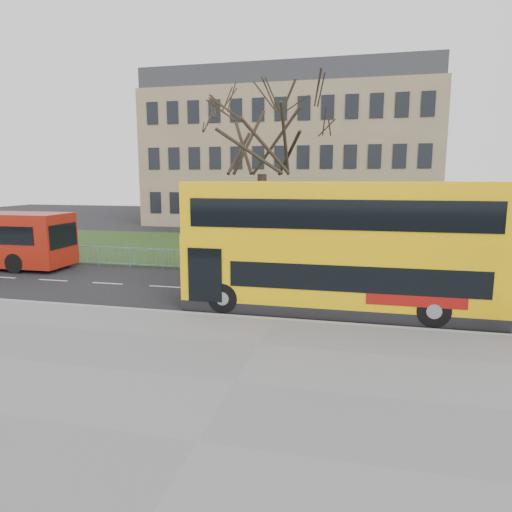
{
  "coord_description": "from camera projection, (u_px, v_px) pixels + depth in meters",
  "views": [
    {
      "loc": [
        2.86,
        -16.79,
        5.02
      ],
      "look_at": [
        -1.28,
        1.0,
        1.89
      ],
      "focal_mm": 32.0,
      "sensor_mm": 36.0,
      "label": 1
    }
  ],
  "objects": [
    {
      "name": "yellow_bus",
      "position": [
        337.0,
        244.0,
        17.09
      ],
      "size": [
        11.54,
        2.78,
        4.84
      ],
      "rotation": [
        0.0,
        0.0,
        0.0
      ],
      "color": "#F1B90A",
      "rests_on": "ground"
    },
    {
      "name": "kerb",
      "position": [
        275.0,
        320.0,
        16.11
      ],
      "size": [
        80.0,
        0.2,
        0.14
      ],
      "primitive_type": "cube",
      "color": "gray",
      "rests_on": "ground"
    },
    {
      "name": "guard_railing",
      "position": [
        304.0,
        265.0,
        23.85
      ],
      "size": [
        40.0,
        0.12,
        1.1
      ],
      "primitive_type": null,
      "color": "#6F95C6",
      "rests_on": "ground"
    },
    {
      "name": "civic_building",
      "position": [
        292.0,
        160.0,
        51.15
      ],
      "size": [
        30.0,
        15.0,
        14.0
      ],
      "primitive_type": "cube",
      "color": "#806851",
      "rests_on": "ground"
    },
    {
      "name": "bare_tree",
      "position": [
        262.0,
        157.0,
        26.82
      ],
      "size": [
        8.63,
        8.63,
        12.33
      ],
      "primitive_type": null,
      "color": "black",
      "rests_on": "grass_verge"
    },
    {
      "name": "pavement",
      "position": [
        235.0,
        384.0,
        11.12
      ],
      "size": [
        80.0,
        10.5,
        0.12
      ],
      "primitive_type": "cube",
      "color": "slate",
      "rests_on": "ground"
    },
    {
      "name": "grass_verge",
      "position": [
        318.0,
        251.0,
        31.33
      ],
      "size": [
        80.0,
        15.4,
        0.08
      ],
      "primitive_type": "cube",
      "color": "#203A15",
      "rests_on": "ground"
    },
    {
      "name": "ground",
      "position": [
        282.0,
        310.0,
        17.61
      ],
      "size": [
        120.0,
        120.0,
        0.0
      ],
      "primitive_type": "plane",
      "color": "black",
      "rests_on": "ground"
    }
  ]
}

